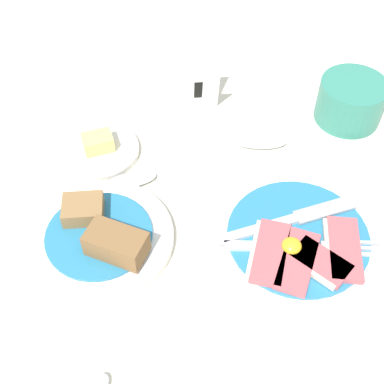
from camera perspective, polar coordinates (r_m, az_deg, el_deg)
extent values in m
plane|color=beige|center=(0.64, 5.26, -6.63)|extent=(3.00, 3.00, 0.00)
cylinder|color=silver|center=(0.66, 11.14, -5.01)|extent=(0.24, 0.24, 0.01)
cylinder|color=teal|center=(0.65, 11.25, -4.61)|extent=(0.17, 0.17, 0.00)
cube|color=#BC5156|center=(0.64, 15.94, -5.86)|extent=(0.05, 0.09, 0.01)
cube|color=beige|center=(0.64, 14.53, -5.75)|extent=(0.03, 0.08, 0.01)
cube|color=#BC5156|center=(0.62, 8.37, -6.41)|extent=(0.07, 0.09, 0.01)
cube|color=beige|center=(0.62, 6.90, -6.11)|extent=(0.04, 0.08, 0.01)
cube|color=#BC5156|center=(0.63, 13.59, -7.26)|extent=(0.07, 0.07, 0.01)
cube|color=beige|center=(0.62, 12.80, -8.22)|extent=(0.05, 0.05, 0.01)
cube|color=#BC5156|center=(0.62, 11.18, -7.26)|extent=(0.07, 0.09, 0.01)
cube|color=beige|center=(0.62, 9.74, -6.83)|extent=(0.05, 0.08, 0.01)
ellipsoid|color=white|center=(0.63, 10.04, -6.02)|extent=(0.07, 0.06, 0.01)
ellipsoid|color=yellow|center=(0.63, 10.59, -5.65)|extent=(0.02, 0.02, 0.01)
cube|color=silver|center=(0.63, 8.34, -5.78)|extent=(0.11, 0.03, 0.00)
cube|color=silver|center=(0.64, 14.83, -5.79)|extent=(0.03, 0.02, 0.00)
cube|color=silver|center=(0.65, 18.11, -6.34)|extent=(0.04, 0.01, 0.00)
cube|color=silver|center=(0.65, 17.99, -5.76)|extent=(0.04, 0.01, 0.00)
cube|color=silver|center=(0.66, 17.87, -5.19)|extent=(0.04, 0.01, 0.00)
cube|color=silver|center=(0.64, 6.76, -4.05)|extent=(0.11, 0.03, 0.00)
cube|color=#9EA0A5|center=(0.68, 13.94, -1.88)|extent=(0.08, 0.04, 0.00)
cylinder|color=silver|center=(0.65, -9.81, -4.92)|extent=(0.18, 0.18, 0.01)
cylinder|color=teal|center=(0.65, -9.90, -4.52)|extent=(0.13, 0.13, 0.00)
cube|color=brown|center=(0.62, -8.07, -5.48)|extent=(0.08, 0.07, 0.03)
cube|color=olive|center=(0.66, -11.54, -1.81)|extent=(0.05, 0.04, 0.02)
cylinder|color=#337F6B|center=(0.81, 16.55, 9.28)|extent=(0.10, 0.10, 0.06)
cylinder|color=white|center=(0.80, 16.99, 10.75)|extent=(0.08, 0.08, 0.01)
cylinder|color=silver|center=(0.75, -9.85, 4.37)|extent=(0.11, 0.11, 0.01)
cube|color=#F4E06B|center=(0.74, -10.01, 5.24)|extent=(0.05, 0.04, 0.02)
cube|color=white|center=(0.79, 0.65, 10.72)|extent=(0.06, 0.02, 0.07)
cube|color=white|center=(0.81, 0.48, 11.79)|extent=(0.06, 0.02, 0.07)
cube|color=black|center=(0.78, 0.67, 10.84)|extent=(0.01, 0.01, 0.04)
cube|color=silver|center=(0.73, 1.47, 2.82)|extent=(0.11, 0.03, 0.01)
ellipsoid|color=silver|center=(0.71, -6.59, 1.27)|extent=(0.07, 0.04, 0.01)
cube|color=silver|center=(0.78, 14.99, 4.90)|extent=(0.11, 0.03, 0.01)
ellipsoid|color=silver|center=(0.76, 7.38, 5.29)|extent=(0.07, 0.04, 0.01)
cube|color=silver|center=(0.60, -5.05, -13.51)|extent=(0.07, 0.09, 0.01)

